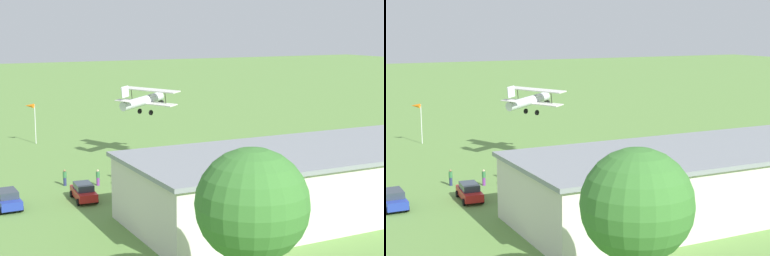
% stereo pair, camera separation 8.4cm
% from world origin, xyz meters
% --- Properties ---
extents(ground_plane, '(400.00, 400.00, 0.00)m').
position_xyz_m(ground_plane, '(0.00, 0.00, 0.00)').
color(ground_plane, '#608C42').
extents(hangar, '(39.80, 13.49, 5.69)m').
position_xyz_m(hangar, '(0.21, 29.90, 2.85)').
color(hangar, beige).
rests_on(hangar, ground_plane).
extents(biplane, '(7.50, 8.93, 3.79)m').
position_xyz_m(biplane, '(8.14, 2.62, 7.17)').
color(biplane, silver).
extents(car_red, '(2.19, 4.53, 1.63)m').
position_xyz_m(car_red, '(20.44, 17.46, 0.84)').
color(car_red, red).
rests_on(car_red, ground_plane).
extents(car_blue, '(2.11, 4.42, 1.69)m').
position_xyz_m(car_blue, '(27.27, 16.89, 0.87)').
color(car_blue, '#23389E').
rests_on(car_blue, ground_plane).
extents(truck_delivery_white, '(7.64, 2.56, 3.11)m').
position_xyz_m(truck_delivery_white, '(-18.98, 13.74, 1.69)').
color(truck_delivery_white, silver).
rests_on(truck_delivery_white, ground_plane).
extents(person_beside_truck, '(0.48, 0.48, 1.52)m').
position_xyz_m(person_beside_truck, '(13.21, 12.03, 0.75)').
color(person_beside_truck, '#B23333').
rests_on(person_beside_truck, ground_plane).
extents(person_at_fence_line, '(0.50, 0.50, 1.66)m').
position_xyz_m(person_at_fence_line, '(17.55, 12.89, 0.83)').
color(person_at_fence_line, '#72338C').
rests_on(person_at_fence_line, ground_plane).
extents(person_watching_takeoff, '(0.52, 0.52, 1.56)m').
position_xyz_m(person_watching_takeoff, '(14.73, 10.98, 0.77)').
color(person_watching_takeoff, '#B23333').
rests_on(person_watching_takeoff, ground_plane).
extents(person_walking_on_apron, '(0.52, 0.52, 1.67)m').
position_xyz_m(person_walking_on_apron, '(20.58, 11.42, 0.83)').
color(person_walking_on_apron, navy).
rests_on(person_walking_on_apron, ground_plane).
extents(person_near_hangar_door, '(0.51, 0.51, 1.53)m').
position_xyz_m(person_near_hangar_door, '(15.55, 14.29, 0.76)').
color(person_near_hangar_door, '#72338C').
rests_on(person_near_hangar_door, ground_plane).
extents(tree_near_perimeter_road, '(6.08, 6.08, 9.93)m').
position_xyz_m(tree_near_perimeter_road, '(19.67, 45.22, 6.87)').
color(tree_near_perimeter_road, brown).
rests_on(tree_near_perimeter_road, ground_plane).
extents(windsock, '(1.44, 1.32, 5.63)m').
position_xyz_m(windsock, '(18.69, -12.55, 4.95)').
color(windsock, silver).
rests_on(windsock, ground_plane).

